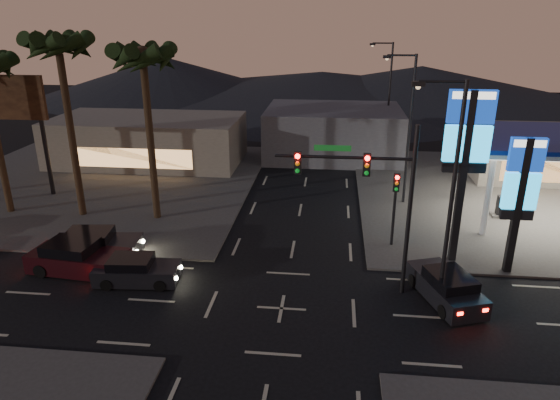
# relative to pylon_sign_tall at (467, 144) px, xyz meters

# --- Properties ---
(ground) EXTENTS (140.00, 140.00, 0.00)m
(ground) POSITION_rel_pylon_sign_tall_xyz_m (-8.50, -5.50, -6.39)
(ground) COLOR black
(ground) RESTS_ON ground
(corner_lot_ne) EXTENTS (24.00, 24.00, 0.12)m
(corner_lot_ne) POSITION_rel_pylon_sign_tall_xyz_m (7.50, 10.50, -6.33)
(corner_lot_ne) COLOR #47443F
(corner_lot_ne) RESTS_ON ground
(corner_lot_nw) EXTENTS (24.00, 24.00, 0.12)m
(corner_lot_nw) POSITION_rel_pylon_sign_tall_xyz_m (-24.50, 10.50, -6.33)
(corner_lot_nw) COLOR #47443F
(corner_lot_nw) RESTS_ON ground
(convenience_store) EXTENTS (10.00, 6.00, 4.00)m
(convenience_store) POSITION_rel_pylon_sign_tall_xyz_m (9.50, 15.50, -4.39)
(convenience_store) COLOR #726B5B
(convenience_store) RESTS_ON ground
(pylon_sign_tall) EXTENTS (2.20, 0.35, 9.00)m
(pylon_sign_tall) POSITION_rel_pylon_sign_tall_xyz_m (0.00, 0.00, 0.00)
(pylon_sign_tall) COLOR black
(pylon_sign_tall) RESTS_ON ground
(pylon_sign_short) EXTENTS (1.60, 0.35, 7.00)m
(pylon_sign_short) POSITION_rel_pylon_sign_tall_xyz_m (2.50, -1.00, -1.74)
(pylon_sign_short) COLOR black
(pylon_sign_short) RESTS_ON ground
(traffic_signal_mast) EXTENTS (6.10, 0.39, 8.00)m
(traffic_signal_mast) POSITION_rel_pylon_sign_tall_xyz_m (-4.74, -3.51, -1.17)
(traffic_signal_mast) COLOR black
(traffic_signal_mast) RESTS_ON ground
(pedestal_signal) EXTENTS (0.32, 0.39, 4.30)m
(pedestal_signal) POSITION_rel_pylon_sign_tall_xyz_m (-3.00, 1.48, -3.47)
(pedestal_signal) COLOR black
(pedestal_signal) RESTS_ON ground
(streetlight_near) EXTENTS (2.14, 0.25, 10.00)m
(streetlight_near) POSITION_rel_pylon_sign_tall_xyz_m (-1.71, -4.50, -0.68)
(streetlight_near) COLOR black
(streetlight_near) RESTS_ON ground
(streetlight_mid) EXTENTS (2.14, 0.25, 10.00)m
(streetlight_mid) POSITION_rel_pylon_sign_tall_xyz_m (-1.71, 8.50, -0.68)
(streetlight_mid) COLOR black
(streetlight_mid) RESTS_ON ground
(streetlight_far) EXTENTS (2.14, 0.25, 10.00)m
(streetlight_far) POSITION_rel_pylon_sign_tall_xyz_m (-1.71, 22.50, -0.68)
(streetlight_far) COLOR black
(streetlight_far) RESTS_ON ground
(palm_a) EXTENTS (4.41, 4.41, 10.86)m
(palm_a) POSITION_rel_pylon_sign_tall_xyz_m (-17.50, 4.00, 3.03)
(palm_a) COLOR black
(palm_a) RESTS_ON ground
(palm_b) EXTENTS (4.41, 4.41, 11.46)m
(palm_b) POSITION_rel_pylon_sign_tall_xyz_m (-22.50, 4.00, 3.58)
(palm_b) COLOR black
(palm_b) RESTS_ON ground
(billboard) EXTENTS (6.00, 0.30, 8.50)m
(billboard) POSITION_rel_pylon_sign_tall_xyz_m (-29.00, 7.50, -0.06)
(billboard) COLOR black
(billboard) RESTS_ON ground
(building_far_west) EXTENTS (16.00, 8.00, 4.00)m
(building_far_west) POSITION_rel_pylon_sign_tall_xyz_m (-22.50, 16.50, -4.39)
(building_far_west) COLOR #726B5B
(building_far_west) RESTS_ON ground
(building_far_mid) EXTENTS (12.00, 9.00, 4.40)m
(building_far_mid) POSITION_rel_pylon_sign_tall_xyz_m (-6.50, 20.50, -4.19)
(building_far_mid) COLOR #4C4C51
(building_far_mid) RESTS_ON ground
(hill_left) EXTENTS (40.00, 40.00, 6.00)m
(hill_left) POSITION_rel_pylon_sign_tall_xyz_m (-33.50, 54.50, -3.39)
(hill_left) COLOR black
(hill_left) RESTS_ON ground
(hill_right) EXTENTS (50.00, 50.00, 5.00)m
(hill_right) POSITION_rel_pylon_sign_tall_xyz_m (6.50, 54.50, -3.89)
(hill_right) COLOR black
(hill_right) RESTS_ON ground
(hill_center) EXTENTS (60.00, 60.00, 4.00)m
(hill_center) POSITION_rel_pylon_sign_tall_xyz_m (-8.50, 54.50, -4.39)
(hill_center) COLOR black
(hill_center) RESTS_ON ground
(car_lane_a_front) EXTENTS (4.22, 2.01, 1.34)m
(car_lane_a_front) POSITION_rel_pylon_sign_tall_xyz_m (-15.77, -3.95, -5.77)
(car_lane_a_front) COLOR black
(car_lane_a_front) RESTS_ON ground
(car_lane_a_mid) EXTENTS (5.10, 2.50, 1.62)m
(car_lane_a_mid) POSITION_rel_pylon_sign_tall_xyz_m (-19.15, -3.20, -5.64)
(car_lane_a_mid) COLOR black
(car_lane_a_mid) RESTS_ON ground
(car_lane_b_front) EXTENTS (4.50, 1.98, 1.45)m
(car_lane_b_front) POSITION_rel_pylon_sign_tall_xyz_m (-19.13, -1.57, -5.72)
(car_lane_b_front) COLOR #5D5E60
(car_lane_b_front) RESTS_ON ground
(car_lane_b_mid) EXTENTS (4.92, 2.47, 1.55)m
(car_lane_b_mid) POSITION_rel_pylon_sign_tall_xyz_m (-18.95, -1.63, -5.67)
(car_lane_b_mid) COLOR black
(car_lane_b_mid) RESTS_ON ground
(suv_station) EXTENTS (3.13, 4.69, 1.45)m
(suv_station) POSITION_rel_pylon_sign_tall_xyz_m (-1.12, -3.98, -5.72)
(suv_station) COLOR black
(suv_station) RESTS_ON ground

